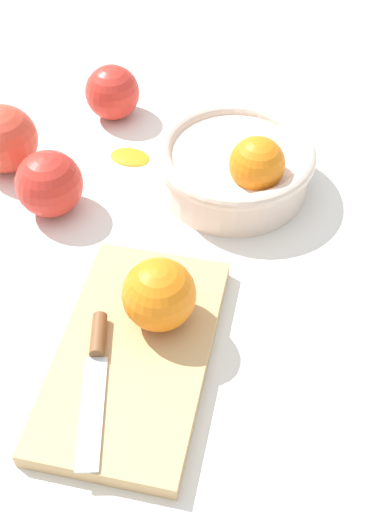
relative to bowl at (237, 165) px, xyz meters
The scene contains 9 objects.
ground_plane 0.18m from the bowl, 20.99° to the right, with size 2.40×2.40×0.00m, color silver.
bowl is the anchor object (origin of this frame).
cutting_board 0.27m from the bowl, ahead, with size 0.25×0.14×0.02m, color tan.
orange_on_board 0.23m from the bowl, ahead, with size 0.07×0.07×0.07m, color orange.
knife 0.30m from the bowl, ahead, with size 0.15×0.08×0.01m.
apple_front_left 0.22m from the bowl, 109.90° to the right, with size 0.07×0.07×0.07m, color red.
apple_front_left_2 0.22m from the bowl, 57.12° to the right, with size 0.08×0.08×0.08m, color red.
apple_front_left_3 0.28m from the bowl, 75.17° to the right, with size 0.08×0.08×0.08m, color #D6422D.
citrus_peel 0.15m from the bowl, 90.63° to the right, with size 0.05×0.04×0.01m, color orange.
Camera 1 is at (0.40, 0.26, 0.54)m, focal length 46.47 mm.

